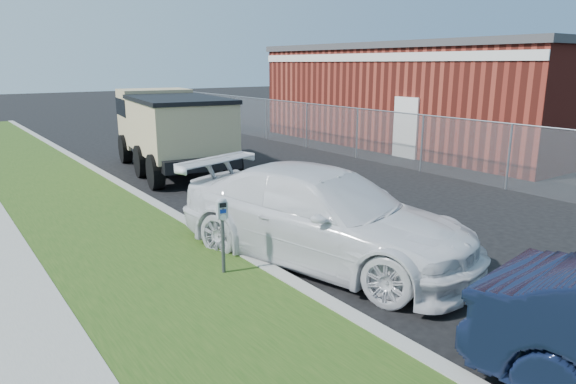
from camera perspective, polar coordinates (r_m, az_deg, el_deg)
ground at (r=10.17m, az=9.78°, el=-5.47°), size 120.00×120.00×0.00m
streetside at (r=9.37m, az=-25.31°, el=-7.96°), size 6.12×50.00×0.15m
chainlink_fence at (r=18.92m, az=7.71°, el=7.57°), size 0.06×30.06×30.00m
brick_building at (r=23.96m, az=16.80°, el=10.53°), size 9.20×14.20×4.17m
parking_meter at (r=8.06m, az=-7.32°, el=-3.05°), size 0.19×0.14×1.24m
white_wagon at (r=8.96m, az=3.58°, el=-2.58°), size 3.75×5.96×1.61m
dump_truck at (r=17.09m, az=-13.00°, el=7.14°), size 3.32×6.66×2.50m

